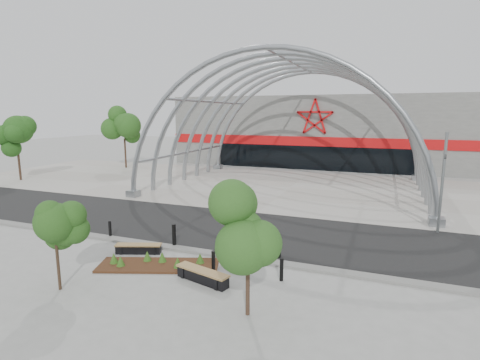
{
  "coord_description": "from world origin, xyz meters",
  "views": [
    {
      "loc": [
        7.09,
        -14.3,
        6.14
      ],
      "look_at": [
        0.0,
        4.0,
        2.6
      ],
      "focal_mm": 28.0,
      "sensor_mm": 36.0,
      "label": 1
    }
  ],
  "objects_px": {
    "signal_pole": "(442,181)",
    "bench_1": "(202,276)",
    "bollard_2": "(213,262)",
    "street_tree_1": "(248,229)",
    "bench_0": "(139,249)",
    "street_tree_0": "(54,224)"
  },
  "relations": [
    {
      "from": "bench_1",
      "to": "bench_0",
      "type": "bearing_deg",
      "value": 158.71
    },
    {
      "from": "signal_pole",
      "to": "bollard_2",
      "type": "xyz_separation_m",
      "value": [
        -8.74,
        -8.69,
        -2.27
      ]
    },
    {
      "from": "bench_0",
      "to": "bench_1",
      "type": "relative_size",
      "value": 0.89
    },
    {
      "from": "street_tree_1",
      "to": "bench_0",
      "type": "height_order",
      "value": "street_tree_1"
    },
    {
      "from": "street_tree_0",
      "to": "bench_1",
      "type": "distance_m",
      "value": 5.44
    },
    {
      "from": "bollard_2",
      "to": "signal_pole",
      "type": "bearing_deg",
      "value": 44.84
    },
    {
      "from": "signal_pole",
      "to": "bench_0",
      "type": "bearing_deg",
      "value": -147.78
    },
    {
      "from": "street_tree_1",
      "to": "bollard_2",
      "type": "relative_size",
      "value": 4.27
    },
    {
      "from": "signal_pole",
      "to": "bench_1",
      "type": "bearing_deg",
      "value": -132.61
    },
    {
      "from": "signal_pole",
      "to": "bench_1",
      "type": "relative_size",
      "value": 2.26
    },
    {
      "from": "street_tree_1",
      "to": "bench_1",
      "type": "xyz_separation_m",
      "value": [
        -2.32,
        1.52,
        -2.53
      ]
    },
    {
      "from": "signal_pole",
      "to": "bollard_2",
      "type": "height_order",
      "value": "signal_pole"
    },
    {
      "from": "street_tree_1",
      "to": "bench_0",
      "type": "bearing_deg",
      "value": 153.98
    },
    {
      "from": "street_tree_1",
      "to": "signal_pole",
      "type": "bearing_deg",
      "value": 59.74
    },
    {
      "from": "signal_pole",
      "to": "bollard_2",
      "type": "bearing_deg",
      "value": -135.16
    },
    {
      "from": "signal_pole",
      "to": "street_tree_1",
      "type": "bearing_deg",
      "value": -120.26
    },
    {
      "from": "bench_0",
      "to": "bollard_2",
      "type": "height_order",
      "value": "bollard_2"
    },
    {
      "from": "street_tree_1",
      "to": "street_tree_0",
      "type": "bearing_deg",
      "value": -173.03
    },
    {
      "from": "street_tree_1",
      "to": "bench_1",
      "type": "height_order",
      "value": "street_tree_1"
    },
    {
      "from": "signal_pole",
      "to": "bench_1",
      "type": "height_order",
      "value": "signal_pole"
    },
    {
      "from": "bollard_2",
      "to": "street_tree_0",
      "type": "bearing_deg",
      "value": -144.31
    },
    {
      "from": "signal_pole",
      "to": "street_tree_1",
      "type": "xyz_separation_m",
      "value": [
        -6.46,
        -11.07,
        0.04
      ]
    }
  ]
}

